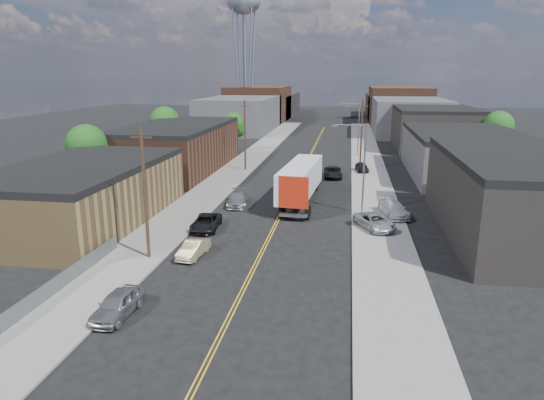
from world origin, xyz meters
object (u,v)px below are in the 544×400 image
(water_tower, at_px, (244,6))
(car_right_lot_a, at_px, (375,222))
(car_left_c, at_px, (206,222))
(car_right_lot_b, at_px, (394,209))
(car_left_d, at_px, (238,199))
(car_ahead_truck, at_px, (333,172))
(semi_truck, at_px, (302,178))
(car_left_a, at_px, (117,304))
(car_left_b, at_px, (193,249))
(car_right_lot_c, at_px, (362,167))

(water_tower, distance_m, car_right_lot_a, 100.07)
(car_left_c, height_order, car_right_lot_b, car_right_lot_b)
(car_left_d, distance_m, car_ahead_truck, 18.61)
(semi_truck, height_order, car_right_lot_a, semi_truck)
(car_left_a, xyz_separation_m, car_left_b, (1.40, 9.75, -0.10))
(car_left_c, xyz_separation_m, car_right_lot_c, (14.37, 28.61, 0.13))
(car_left_d, bearing_deg, water_tower, 94.33)
(car_right_lot_b, bearing_deg, car_right_lot_a, -129.93)
(car_right_lot_c, height_order, car_ahead_truck, car_right_lot_c)
(car_left_a, xyz_separation_m, car_ahead_truck, (10.90, 40.81, -0.03))
(car_right_lot_a, bearing_deg, car_left_a, -157.00)
(car_right_lot_c, bearing_deg, car_left_b, -119.68)
(car_right_lot_b, height_order, car_ahead_truck, car_right_lot_b)
(car_right_lot_b, bearing_deg, semi_truck, 135.43)
(car_right_lot_a, relative_size, car_right_lot_b, 0.99)
(water_tower, height_order, car_ahead_truck, water_tower)
(car_left_b, height_order, car_left_c, car_left_c)
(water_tower, xyz_separation_m, car_left_a, (15.60, -108.81, -29.92))
(car_left_a, bearing_deg, car_left_d, 89.32)
(water_tower, height_order, car_right_lot_b, water_tower)
(semi_truck, relative_size, car_left_d, 3.42)
(car_ahead_truck, bearing_deg, car_right_lot_c, 42.73)
(semi_truck, height_order, car_left_b, semi_truck)
(car_left_d, xyz_separation_m, car_right_lot_a, (13.97, -6.36, 0.11))
(car_left_a, height_order, car_right_lot_b, car_right_lot_b)
(car_left_a, bearing_deg, car_left_c, 90.98)
(water_tower, distance_m, car_right_lot_c, 76.77)
(car_left_b, bearing_deg, car_right_lot_b, 45.57)
(water_tower, distance_m, car_ahead_truck, 78.89)
(car_right_lot_a, bearing_deg, car_left_c, 160.82)
(car_left_b, bearing_deg, water_tower, 106.08)
(semi_truck, distance_m, car_right_lot_c, 18.19)
(water_tower, relative_size, car_ahead_truck, 7.29)
(semi_truck, relative_size, car_left_a, 3.91)
(water_tower, bearing_deg, car_left_a, -81.84)
(car_left_b, relative_size, car_left_d, 0.78)
(car_ahead_truck, bearing_deg, car_right_lot_a, -82.58)
(car_left_a, distance_m, car_right_lot_c, 47.34)
(semi_truck, xyz_separation_m, car_right_lot_b, (9.50, -5.41, -1.62))
(semi_truck, relative_size, car_right_lot_b, 3.43)
(car_right_lot_a, relative_size, car_ahead_truck, 0.95)
(car_right_lot_c, relative_size, car_ahead_truck, 0.75)
(car_left_c, height_order, car_left_d, car_left_d)
(semi_truck, relative_size, car_right_lot_c, 4.43)
(car_left_b, bearing_deg, semi_truck, 76.95)
(car_left_a, relative_size, car_left_b, 1.11)
(car_left_a, bearing_deg, car_ahead_truck, 77.59)
(car_left_d, distance_m, car_right_lot_c, 24.21)
(water_tower, bearing_deg, car_left_c, -80.15)
(water_tower, distance_m, car_left_a, 113.92)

